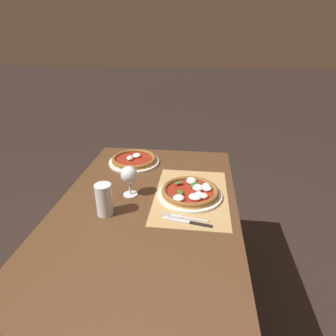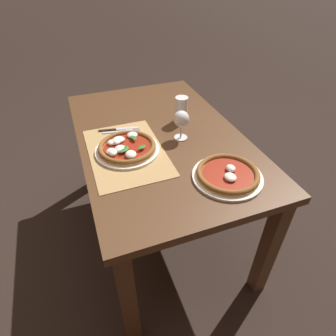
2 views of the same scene
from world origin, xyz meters
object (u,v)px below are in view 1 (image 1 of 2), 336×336
pint_glass (104,200)px  fork (185,218)px  pizza_far (134,160)px  knife (187,222)px  pizza_near (191,192)px  wine_glass (129,176)px

pint_glass → fork: pint_glass is taller
pizza_far → knife: size_ratio=1.43×
pizza_far → knife: pizza_far is taller
pizza_near → pizza_far: (0.35, 0.36, -0.00)m
pizza_far → wine_glass: (-0.37, -0.07, 0.09)m
pizza_far → pint_glass: bearing=179.5°
pint_glass → fork: (0.00, -0.35, -0.06)m
fork → pint_glass: bearing=90.5°
pizza_near → pizza_far: size_ratio=1.02×
knife → wine_glass: bearing=56.3°
pizza_near → pint_glass: bearing=117.5°
pizza_near → fork: pizza_near is taller
wine_glass → fork: bearing=-120.6°
pizza_far → wine_glass: size_ratio=1.98×
pint_glass → fork: 0.36m
pint_glass → knife: 0.37m
pizza_far → pint_glass: 0.54m
pizza_far → wine_glass: wine_glass is taller
pint_glass → pizza_far: bearing=-0.5°
pizza_near → pizza_far: pizza_near is taller
fork → pizza_far: bearing=32.8°
pizza_near → pizza_far: 0.50m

